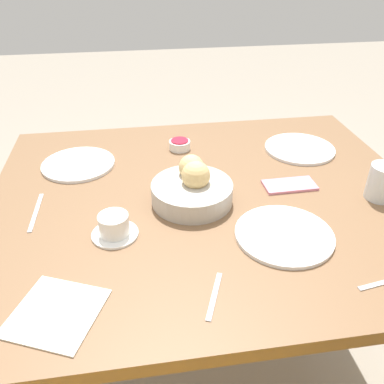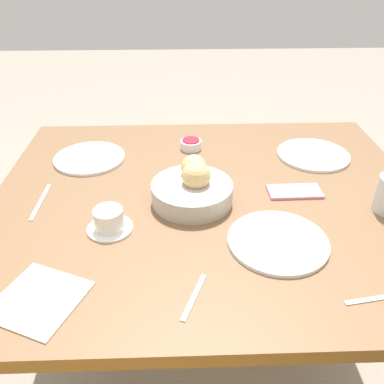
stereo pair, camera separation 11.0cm
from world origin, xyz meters
TOP-DOWN VIEW (x-y plane):
  - ground_plane at (0.00, 0.00)m, footprint 10.00×10.00m
  - dining_table at (0.00, 0.00)m, footprint 1.21×1.01m
  - bread_basket at (0.05, 0.02)m, footprint 0.22×0.22m
  - plate_near_left at (-0.36, -0.23)m, footprint 0.23×0.23m
  - plate_near_right at (0.37, -0.23)m, footprint 0.23×0.23m
  - plate_far_center at (-0.15, 0.21)m, footprint 0.24×0.24m
  - coffee_cup at (0.26, 0.14)m, footprint 0.11×0.11m
  - jam_bowl_berry at (0.04, -0.30)m, footprint 0.07×0.07m
  - knife_silver at (0.46, 0.01)m, footprint 0.01×0.17m
  - spoon_coffee at (0.06, 0.37)m, footprint 0.06×0.13m
  - napkin at (0.37, 0.37)m, footprint 0.21×0.21m
  - cell_phone at (-0.24, -0.01)m, footprint 0.15×0.08m

SIDE VIEW (x-z plane):
  - ground_plane at x=0.00m, z-range 0.00..0.00m
  - dining_table at x=0.00m, z-range 0.28..1.06m
  - knife_silver at x=0.46m, z-range 0.77..0.78m
  - spoon_coffee at x=0.06m, z-range 0.77..0.78m
  - napkin at x=0.37m, z-range 0.77..0.78m
  - cell_phone at x=-0.24m, z-range 0.77..0.78m
  - plate_near_left at x=-0.36m, z-range 0.77..0.78m
  - plate_near_right at x=0.37m, z-range 0.77..0.78m
  - plate_far_center at x=-0.15m, z-range 0.77..0.78m
  - jam_bowl_berry at x=0.04m, z-range 0.77..0.81m
  - coffee_cup at x=0.26m, z-range 0.77..0.83m
  - bread_basket at x=0.05m, z-range 0.75..0.87m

